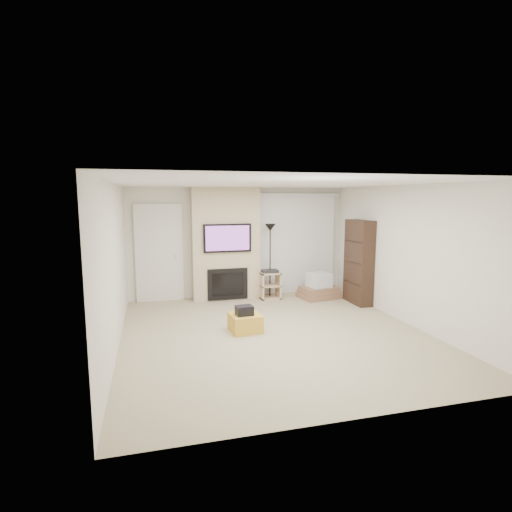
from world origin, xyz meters
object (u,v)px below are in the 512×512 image
object	(u,v)px
av_stand	(270,283)
ottoman	(245,323)
box_stack	(319,288)
floor_lamp	(270,240)
bookshelf	(359,262)

from	to	relation	value
av_stand	ottoman	bearing A→B (deg)	-117.17
ottoman	box_stack	bearing A→B (deg)	40.09
av_stand	box_stack	distance (m)	1.13
floor_lamp	av_stand	xyz separation A→B (m)	(-0.04, -0.11, -0.98)
ottoman	box_stack	xyz separation A→B (m)	(2.15, 1.81, 0.07)
floor_lamp	box_stack	bearing A→B (deg)	-18.32
ottoman	av_stand	world-z (taller)	av_stand
av_stand	bookshelf	size ratio (longest dim) A/B	0.37
floor_lamp	bookshelf	distance (m)	2.00
av_stand	box_stack	world-z (taller)	av_stand
box_stack	ottoman	bearing A→B (deg)	-139.91
av_stand	box_stack	size ratio (longest dim) A/B	0.69
bookshelf	ottoman	bearing A→B (deg)	-156.89
ottoman	bookshelf	size ratio (longest dim) A/B	0.28
ottoman	floor_lamp	distance (m)	2.69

